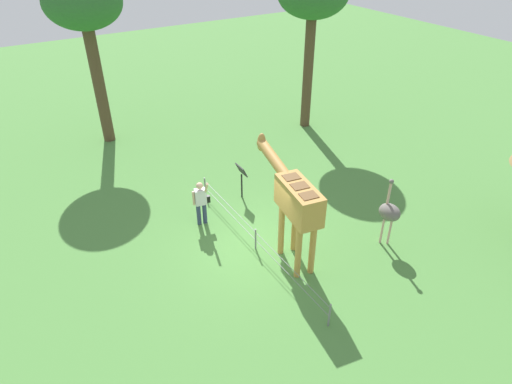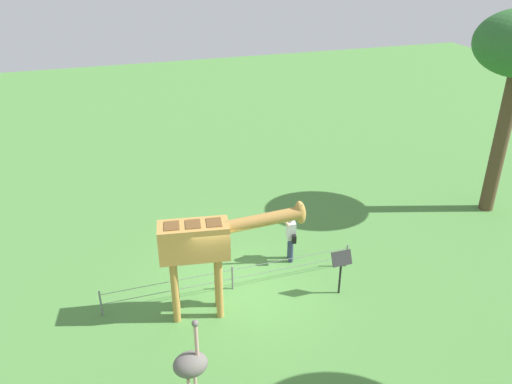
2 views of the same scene
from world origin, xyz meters
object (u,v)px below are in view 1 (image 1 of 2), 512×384
Objects in this scene: ostrich at (389,212)px; tree_northeast at (84,7)px; visitor at (201,201)px; info_sign at (241,175)px; giraffe at (294,198)px.

tree_northeast reaches higher than ostrich.
visitor is 2.02m from info_sign.
ostrich is 13.68m from tree_northeast.
visitor is at bearing 28.45° from giraffe.
ostrich is (-1.03, -2.84, -0.91)m from giraffe.
info_sign is (-7.25, -2.75, -4.68)m from tree_northeast.
giraffe is 3.47m from visitor.
tree_northeast is 9.06m from info_sign.
ostrich is at bearing -156.13° from tree_northeast.
visitor is 9.28m from tree_northeast.
tree_northeast is at bearing 20.76° from info_sign.
visitor is 0.78× the size of ostrich.
info_sign is at bearing -159.24° from tree_northeast.
ostrich is at bearing -151.49° from info_sign.
giraffe is 3.15m from ostrich.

